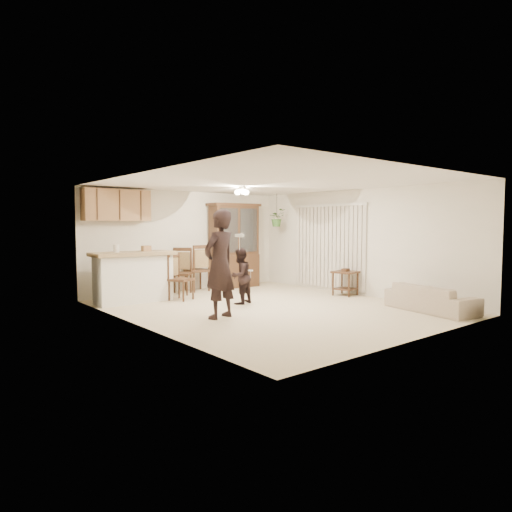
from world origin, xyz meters
TOP-DOWN VIEW (x-y plane):
  - floor at (0.00, 0.00)m, footprint 6.50×6.50m
  - ceiling at (0.00, 0.00)m, footprint 5.50×6.50m
  - wall_back at (0.00, 3.25)m, footprint 5.50×0.02m
  - wall_front at (0.00, -3.25)m, footprint 5.50×0.02m
  - wall_left at (-2.75, 0.00)m, footprint 0.02×6.50m
  - wall_right at (2.75, 0.00)m, footprint 0.02×6.50m
  - breakfast_bar at (-1.85, 2.35)m, footprint 1.60×0.55m
  - bar_top at (-1.85, 2.35)m, footprint 1.75×0.70m
  - upper_cabinets at (-1.90, 3.07)m, footprint 1.50×0.34m
  - vertical_blinds at (2.71, 0.90)m, footprint 0.06×2.30m
  - ceiling_fixture at (0.20, 1.20)m, footprint 0.36×0.36m
  - hanging_plant at (2.30, 2.40)m, footprint 0.43×0.37m
  - plant_cord at (2.30, 2.40)m, footprint 0.01×0.01m
  - sofa at (2.13, -2.23)m, footprint 1.06×1.98m
  - adult at (-1.36, -0.17)m, footprint 0.74×0.58m
  - child at (-0.20, 0.76)m, footprint 0.77×0.68m
  - china_hutch at (1.24, 2.91)m, footprint 1.44×0.62m
  - side_table at (2.42, 0.10)m, footprint 0.61×0.61m
  - chair_bar at (-0.91, 1.98)m, footprint 0.60×0.60m
  - chair_hutch_left at (-0.49, 2.73)m, footprint 0.69×0.69m
  - chair_hutch_right at (0.11, 2.94)m, footprint 0.53×0.53m
  - controller_adult at (-1.25, -0.61)m, footprint 0.09×0.18m
  - controller_child at (-0.12, 0.50)m, footprint 0.06×0.11m

SIDE VIEW (x-z plane):
  - floor at x=0.00m, z-range 0.00..0.00m
  - chair_bar at x=-0.91m, z-range -0.22..0.80m
  - side_table at x=2.42m, z-range -0.02..0.62m
  - chair_hutch_left at x=-0.49m, z-range -0.24..0.87m
  - chair_hutch_right at x=0.11m, z-range -0.25..0.91m
  - sofa at x=2.13m, z-range 0.00..0.73m
  - breakfast_bar at x=-1.85m, z-range 0.00..1.00m
  - child at x=-0.20m, z-range 0.00..1.35m
  - controller_child at x=-0.12m, z-range 0.71..0.74m
  - adult at x=-1.36m, z-range 0.00..1.80m
  - bar_top at x=-1.85m, z-range 1.01..1.09m
  - china_hutch at x=1.24m, z-range -0.01..2.21m
  - vertical_blinds at x=2.71m, z-range 0.05..2.15m
  - wall_back at x=0.00m, z-range 0.00..2.50m
  - wall_front at x=0.00m, z-range 0.00..2.50m
  - wall_left at x=-2.75m, z-range 0.00..2.50m
  - wall_right at x=2.75m, z-range 0.00..2.50m
  - controller_adult at x=-1.25m, z-range 1.46..1.51m
  - hanging_plant at x=2.30m, z-range 1.61..2.09m
  - upper_cabinets at x=-1.90m, z-range 1.75..2.45m
  - plant_cord at x=2.30m, z-range 1.85..2.50m
  - ceiling_fixture at x=0.20m, z-range 2.30..2.50m
  - ceiling at x=0.00m, z-range 2.49..2.51m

